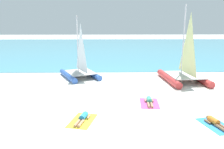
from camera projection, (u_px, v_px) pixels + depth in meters
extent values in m
plane|color=white|center=(111.00, 75.00, 21.79)|extent=(120.00, 120.00, 0.00)
cube|color=#4C9EB7|center=(109.00, 48.00, 42.14)|extent=(120.00, 40.00, 0.05)
cylinder|color=blue|center=(68.00, 76.00, 20.34)|extent=(2.12, 3.89, 0.47)
cylinder|color=blue|center=(91.00, 73.00, 21.23)|extent=(2.12, 3.89, 0.47)
cube|color=silver|center=(81.00, 72.00, 20.56)|extent=(3.02, 3.26, 0.06)
cylinder|color=silver|center=(78.00, 44.00, 20.52)|extent=(0.10, 0.10, 4.85)
pyramid|color=white|center=(81.00, 47.00, 19.71)|extent=(0.94, 1.96, 4.07)
cylinder|color=#CC3838|center=(169.00, 78.00, 19.31)|extent=(0.90, 4.76, 0.54)
cylinder|color=#CC3838|center=(198.00, 78.00, 19.53)|extent=(0.90, 4.76, 0.54)
cube|color=silver|center=(184.00, 75.00, 19.13)|extent=(2.71, 3.21, 0.07)
cylinder|color=silver|center=(184.00, 40.00, 19.16)|extent=(0.11, 0.11, 5.64)
pyramid|color=#EAEA99|center=(189.00, 43.00, 18.11)|extent=(0.26, 2.48, 4.74)
cube|color=yellow|center=(82.00, 121.00, 11.83)|extent=(1.51, 2.10, 0.01)
cylinder|color=#268CCC|center=(84.00, 116.00, 11.99)|extent=(0.43, 0.67, 0.30)
sphere|color=tan|center=(86.00, 113.00, 12.38)|extent=(0.22, 0.22, 0.22)
cylinder|color=tan|center=(78.00, 123.00, 11.40)|extent=(0.31, 0.79, 0.14)
cylinder|color=tan|center=(81.00, 123.00, 11.37)|extent=(0.31, 0.79, 0.14)
cylinder|color=tan|center=(81.00, 116.00, 12.20)|extent=(0.20, 0.46, 0.10)
cylinder|color=tan|center=(89.00, 117.00, 12.11)|extent=(0.20, 0.46, 0.10)
cube|color=#D84C99|center=(149.00, 103.00, 14.29)|extent=(1.25, 1.99, 0.01)
cylinder|color=#3FB28C|center=(149.00, 100.00, 14.45)|extent=(0.35, 0.64, 0.30)
sphere|color=tan|center=(149.00, 98.00, 14.85)|extent=(0.22, 0.22, 0.22)
cylinder|color=tan|center=(149.00, 105.00, 13.84)|extent=(0.20, 0.79, 0.14)
cylinder|color=tan|center=(152.00, 105.00, 13.83)|extent=(0.20, 0.79, 0.14)
cylinder|color=tan|center=(145.00, 100.00, 14.63)|extent=(0.14, 0.46, 0.10)
cylinder|color=tan|center=(152.00, 100.00, 14.60)|extent=(0.14, 0.46, 0.10)
cube|color=#338CD8|center=(216.00, 125.00, 11.30)|extent=(1.51, 2.10, 0.01)
cylinder|color=orange|center=(214.00, 121.00, 11.45)|extent=(0.43, 0.67, 0.30)
sphere|color=#8C6647|center=(208.00, 117.00, 11.84)|extent=(0.22, 0.22, 0.22)
cylinder|color=#8C6647|center=(221.00, 128.00, 10.84)|extent=(0.32, 0.79, 0.14)
cylinder|color=#8C6647|center=(224.00, 128.00, 10.88)|extent=(0.32, 0.79, 0.14)
cylinder|color=#8C6647|center=(208.00, 122.00, 11.57)|extent=(0.20, 0.46, 0.10)
cylinder|color=#8C6647|center=(215.00, 121.00, 11.67)|extent=(0.20, 0.46, 0.10)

